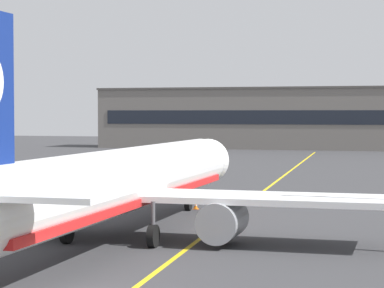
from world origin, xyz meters
The scene contains 4 objects.
taxiway_centreline centered at (0.00, 30.00, 0.00)m, with size 0.30×180.00×0.01m, color yellow.
airliner_foreground centered at (-3.56, 13.88, 3.37)m, with size 32.02×41.41×11.65m.
safety_cone_by_nose_gear centered at (-3.30, 29.57, 0.26)m, with size 0.44×0.44×0.55m.
terminal_building centered at (3.94, 132.67, 6.31)m, with size 111.06×12.40×12.61m.
Camera 1 is at (12.92, -29.61, 7.53)m, focal length 74.35 mm.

